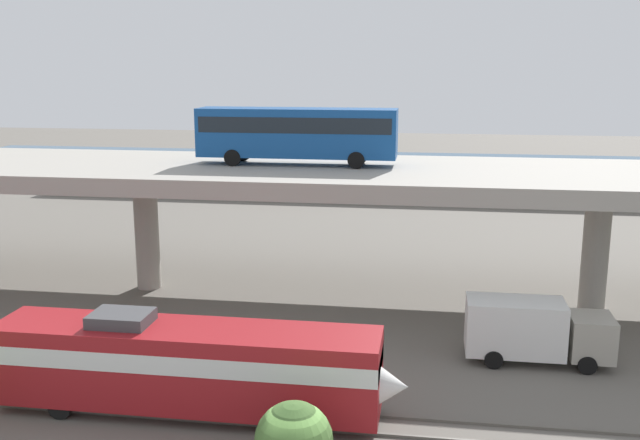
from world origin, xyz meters
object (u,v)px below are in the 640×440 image
object	(u,v)px
parked_car_3	(201,172)
parked_car_2	(485,176)
service_truck_west	(534,330)
parked_car_4	(307,171)
train_locomotive	(205,364)
parked_car_1	(573,180)
parked_car_5	(432,174)
transit_bus_on_overpass	(297,131)

from	to	relation	value
parked_car_3	parked_car_2	bearing A→B (deg)	2.90
parked_car_2	parked_car_3	size ratio (longest dim) A/B	1.04
service_truck_west	parked_car_4	distance (m)	48.48
train_locomotive	service_truck_west	bearing A→B (deg)	28.34
train_locomotive	parked_car_3	xyz separation A→B (m)	(-16.34, 49.87, 0.19)
parked_car_4	service_truck_west	bearing A→B (deg)	112.63
parked_car_1	parked_car_3	world-z (taller)	same
train_locomotive	parked_car_5	size ratio (longest dim) A/B	3.64
parked_car_5	transit_bus_on_overpass	bearing A→B (deg)	77.12
parked_car_1	transit_bus_on_overpass	bearing A→B (deg)	-123.70
train_locomotive	transit_bus_on_overpass	bearing A→B (deg)	87.41
transit_bus_on_overpass	service_truck_west	size ratio (longest dim) A/B	1.76
transit_bus_on_overpass	parked_car_3	distance (m)	38.16
transit_bus_on_overpass	parked_car_5	distance (m)	37.62
parked_car_1	parked_car_2	bearing A→B (deg)	174.30
parked_car_1	parked_car_2	world-z (taller)	same
train_locomotive	service_truck_west	xyz separation A→B (m)	(13.86, 7.48, -0.55)
transit_bus_on_overpass	service_truck_west	distance (m)	18.10
parked_car_4	train_locomotive	bearing A→B (deg)	95.23
train_locomotive	transit_bus_on_overpass	distance (m)	18.45
train_locomotive	parked_car_1	bearing A→B (deg)	65.19
transit_bus_on_overpass	parked_car_1	bearing A→B (deg)	56.30
train_locomotive	parked_car_4	distance (m)	52.44
parked_car_2	parked_car_4	world-z (taller)	same
parked_car_4	parked_car_5	xyz separation A→B (m)	(13.74, 0.31, 0.00)
parked_car_3	parked_car_5	size ratio (longest dim) A/B	0.91
train_locomotive	parked_car_3	world-z (taller)	train_locomotive
train_locomotive	parked_car_5	xyz separation A→B (m)	(8.96, 52.53, 0.19)
parked_car_1	parked_car_5	bearing A→B (deg)	172.23
service_truck_west	parked_car_1	bearing A→B (deg)	77.55
parked_car_2	transit_bus_on_overpass	bearing A→B (deg)	-111.68
service_truck_west	parked_car_2	distance (m)	43.97
parked_car_1	parked_car_5	distance (m)	14.55
parked_car_1	parked_car_4	xyz separation A→B (m)	(-28.16, 1.66, 0.00)
service_truck_west	parked_car_2	size ratio (longest dim) A/B	1.56
service_truck_west	parked_car_5	world-z (taller)	parked_car_5
service_truck_west	parked_car_2	bearing A→B (deg)	89.06
train_locomotive	parked_car_2	distance (m)	53.47
transit_bus_on_overpass	parked_car_4	xyz separation A→B (m)	(-5.54, 35.57, -7.73)
transit_bus_on_overpass	parked_car_3	world-z (taller)	transit_bus_on_overpass
parked_car_2	parked_car_3	distance (m)	30.97
train_locomotive	parked_car_1	xyz separation A→B (m)	(23.38, 50.56, 0.18)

